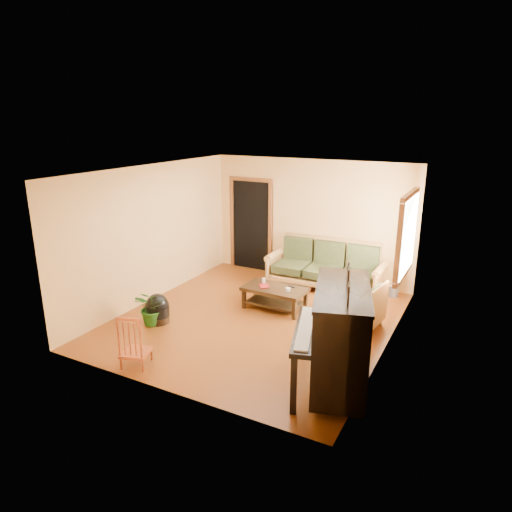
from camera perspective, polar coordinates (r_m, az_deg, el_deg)
The scene contains 16 objects.
floor at distance 8.15m, azimuth 0.06°, elevation -7.90°, with size 5.00×5.00×0.00m, color #5D290C.
doorway at distance 10.54m, azimuth -0.62°, elevation 3.80°, with size 1.08×0.16×2.05m, color black.
window at distance 8.16m, azimuth 18.36°, elevation 2.45°, with size 0.12×1.36×1.46m, color white.
sofa at distance 9.49m, azimuth 8.57°, elevation -1.17°, with size 2.34×0.98×1.00m, color #A9763E.
coffee_table at distance 8.50m, azimuth 2.34°, elevation -5.28°, with size 1.15×0.63×0.42m, color black.
armchair at distance 7.85m, azimuth 12.76°, elevation -6.00°, with size 0.79×0.83×0.83m, color #A9763E.
piano at distance 6.05m, azimuth 10.50°, elevation -10.16°, with size 0.93×1.58×1.40m, color black.
footstool at distance 8.14m, azimuth -12.18°, elevation -6.85°, with size 0.41×0.41×0.39m, color black.
red_chair at distance 6.80m, azimuth -14.89°, elevation -10.05°, with size 0.38×0.41×0.81m, color #963C1B.
leaning_frame at distance 9.56m, azimuth 16.13°, elevation -2.72°, with size 0.47×0.10×0.62m, color #B7813D.
ceramic_crock at distance 9.49m, azimuth 16.83°, elevation -4.24°, with size 0.18×0.18×0.23m, color #314D93.
potted_plant at distance 8.02m, azimuth -12.75°, elevation -6.28°, with size 0.57×0.50×0.63m, color #1B5518.
book at distance 8.44m, azimuth 0.48°, elevation -3.82°, with size 0.17×0.23×0.02m, color maroon.
candle at distance 8.59m, azimuth 0.96°, elevation -3.12°, with size 0.07×0.07×0.11m, color white.
glass_jar at distance 8.27m, azimuth 4.02°, elevation -4.17°, with size 0.09×0.09×0.06m, color white.
remote at distance 8.46m, azimuth 4.45°, elevation -3.85°, with size 0.14×0.04×0.01m, color black.
Camera 1 is at (3.45, -6.54, 3.43)m, focal length 32.00 mm.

